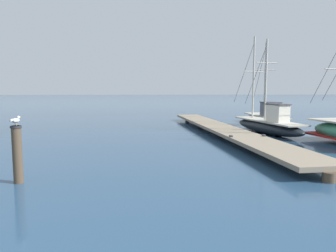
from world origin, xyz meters
TOP-DOWN VIEW (x-y plane):
  - floating_dock at (6.73, 16.72)m, footprint 2.31×19.92m
  - fishing_boat_0 at (11.67, 21.75)m, footprint 2.39×6.98m
  - fishing_boat_4 at (9.66, 16.85)m, footprint 2.37×7.97m
  - mooring_piling at (-1.67, 7.89)m, footprint 0.30×0.30m
  - perched_seagull at (-1.67, 7.89)m, footprint 0.23×0.37m

SIDE VIEW (x-z plane):
  - floating_dock at x=6.73m, z-range 0.10..0.63m
  - fishing_boat_0 at x=11.67m, z-range -2.61..3.62m
  - fishing_boat_4 at x=9.66m, z-range -2.45..3.56m
  - mooring_piling at x=-1.67m, z-range 0.04..1.65m
  - perched_seagull at x=-1.67m, z-range 1.63..1.89m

